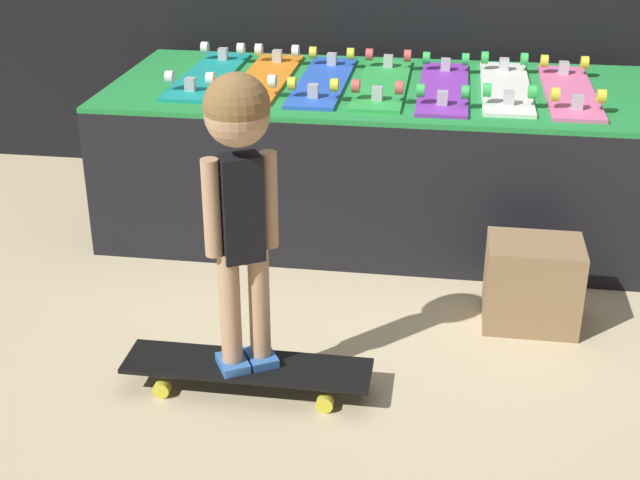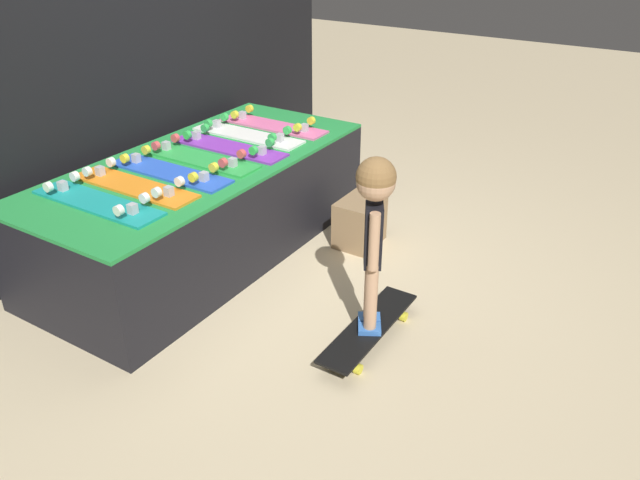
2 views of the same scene
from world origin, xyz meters
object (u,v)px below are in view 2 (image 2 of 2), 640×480
object	(u,v)px
skateboard_white_on_rack	(248,134)
storage_box	(360,222)
skateboard_on_floor	(369,328)
skateboard_pink_on_rack	(273,125)
skateboard_purple_on_rack	(229,146)
skateboard_green_on_rack	(199,157)
child	(374,213)
skateboard_teal_on_rack	(97,201)
skateboard_orange_on_rack	(134,185)
skateboard_blue_on_rack	(169,171)

from	to	relation	value
skateboard_white_on_rack	storage_box	xyz separation A→B (m)	(0.10, -0.80, -0.48)
skateboard_on_floor	skateboard_white_on_rack	bearing A→B (deg)	59.89
skateboard_pink_on_rack	skateboard_on_floor	size ratio (longest dim) A/B	1.04
skateboard_purple_on_rack	skateboard_green_on_rack	bearing A→B (deg)	174.06
child	skateboard_on_floor	bearing A→B (deg)	34.03
skateboard_green_on_rack	skateboard_teal_on_rack	bearing A→B (deg)	178.25
skateboard_orange_on_rack	skateboard_blue_on_rack	world-z (taller)	same
skateboard_purple_on_rack	skateboard_pink_on_rack	world-z (taller)	same
skateboard_purple_on_rack	skateboard_pink_on_rack	size ratio (longest dim) A/B	1.00
child	skateboard_orange_on_rack	bearing A→B (deg)	69.45
skateboard_white_on_rack	storage_box	distance (m)	0.94
skateboard_pink_on_rack	storage_box	distance (m)	0.93
skateboard_orange_on_rack	skateboard_green_on_rack	bearing A→B (deg)	-2.44
skateboard_on_floor	skateboard_purple_on_rack	bearing A→B (deg)	67.76
skateboard_green_on_rack	child	world-z (taller)	child
skateboard_white_on_rack	storage_box	size ratio (longest dim) A/B	2.47
skateboard_blue_on_rack	skateboard_on_floor	world-z (taller)	skateboard_blue_on_rack
skateboard_teal_on_rack	skateboard_blue_on_rack	world-z (taller)	same
skateboard_teal_on_rack	skateboard_blue_on_rack	distance (m)	0.50
skateboard_orange_on_rack	storage_box	world-z (taller)	skateboard_orange_on_rack
skateboard_pink_on_rack	child	size ratio (longest dim) A/B	0.88
skateboard_green_on_rack	skateboard_purple_on_rack	world-z (taller)	same
skateboard_teal_on_rack	skateboard_purple_on_rack	world-z (taller)	same
skateboard_on_floor	child	world-z (taller)	child
skateboard_teal_on_rack	skateboard_orange_on_rack	xyz separation A→B (m)	(0.25, -0.00, 0.00)
child	skateboard_green_on_rack	bearing A→B (deg)	48.48
skateboard_orange_on_rack	skateboard_on_floor	xyz separation A→B (m)	(0.21, -1.35, -0.56)
skateboard_white_on_rack	skateboard_blue_on_rack	bearing A→B (deg)	-178.60
skateboard_orange_on_rack	skateboard_white_on_rack	size ratio (longest dim) A/B	1.00
skateboard_blue_on_rack	skateboard_green_on_rack	world-z (taller)	same
skateboard_orange_on_rack	child	world-z (taller)	child
skateboard_teal_on_rack	skateboard_on_floor	world-z (taller)	skateboard_teal_on_rack
skateboard_blue_on_rack	child	xyz separation A→B (m)	(-0.04, -1.33, 0.09)
skateboard_orange_on_rack	skateboard_pink_on_rack	size ratio (longest dim) A/B	1.00
skateboard_green_on_rack	child	bearing A→B (deg)	-102.11
skateboard_orange_on_rack	skateboard_pink_on_rack	distance (m)	1.24
skateboard_teal_on_rack	child	bearing A→B (deg)	-71.29
skateboard_green_on_rack	skateboard_white_on_rack	distance (m)	0.50
skateboard_green_on_rack	skateboard_on_floor	world-z (taller)	skateboard_green_on_rack
skateboard_teal_on_rack	skateboard_pink_on_rack	size ratio (longest dim) A/B	1.00
skateboard_white_on_rack	skateboard_pink_on_rack	world-z (taller)	same
skateboard_pink_on_rack	skateboard_purple_on_rack	bearing A→B (deg)	-177.80
skateboard_blue_on_rack	skateboard_white_on_rack	size ratio (longest dim) A/B	1.00
skateboard_blue_on_rack	child	distance (m)	1.34
skateboard_blue_on_rack	skateboard_pink_on_rack	distance (m)	0.99
skateboard_teal_on_rack	skateboard_white_on_rack	world-z (taller)	same
skateboard_teal_on_rack	storage_box	distance (m)	1.64
skateboard_white_on_rack	skateboard_on_floor	world-z (taller)	skateboard_white_on_rack
skateboard_purple_on_rack	skateboard_pink_on_rack	distance (m)	0.50
skateboard_teal_on_rack	skateboard_orange_on_rack	distance (m)	0.25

